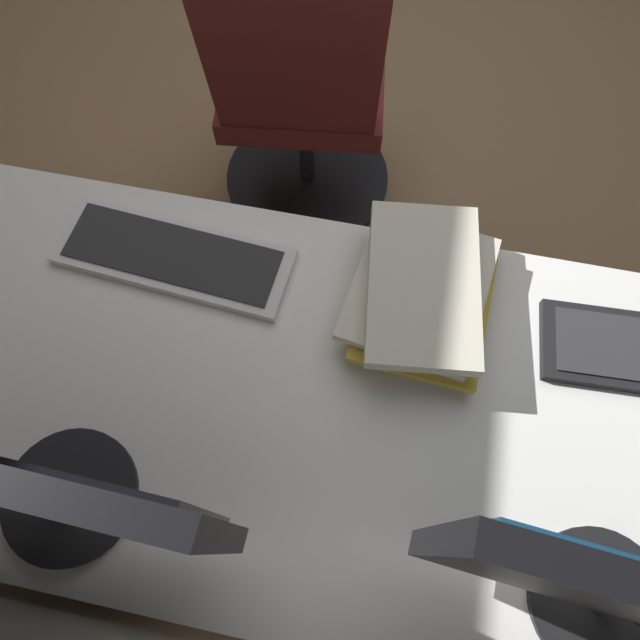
{
  "coord_description": "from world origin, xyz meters",
  "views": [
    {
      "loc": [
        0.01,
        1.82,
        1.58
      ],
      "look_at": [
        0.06,
        1.55,
        0.95
      ],
      "focal_mm": 30.38,
      "sensor_mm": 36.0,
      "label": 1
    }
  ],
  "objects_px": {
    "keyboard_main": "(174,256)",
    "book_stack_near": "(423,291)",
    "drawer_pedestal": "(174,428)",
    "office_chair": "(302,102)"
  },
  "relations": [
    {
      "from": "keyboard_main",
      "to": "book_stack_near",
      "type": "distance_m",
      "value": 0.44
    },
    {
      "from": "drawer_pedestal",
      "to": "keyboard_main",
      "type": "relative_size",
      "value": 1.62
    },
    {
      "from": "book_stack_near",
      "to": "keyboard_main",
      "type": "bearing_deg",
      "value": 0.14
    },
    {
      "from": "book_stack_near",
      "to": "office_chair",
      "type": "xyz_separation_m",
      "value": [
        0.36,
        -0.67,
        -0.32
      ]
    },
    {
      "from": "drawer_pedestal",
      "to": "office_chair",
      "type": "relative_size",
      "value": 0.72
    },
    {
      "from": "keyboard_main",
      "to": "book_stack_near",
      "type": "height_order",
      "value": "book_stack_near"
    },
    {
      "from": "keyboard_main",
      "to": "office_chair",
      "type": "height_order",
      "value": "office_chair"
    },
    {
      "from": "keyboard_main",
      "to": "office_chair",
      "type": "distance_m",
      "value": 0.73
    },
    {
      "from": "keyboard_main",
      "to": "office_chair",
      "type": "relative_size",
      "value": 0.44
    },
    {
      "from": "book_stack_near",
      "to": "drawer_pedestal",
      "type": "bearing_deg",
      "value": 26.7
    }
  ]
}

